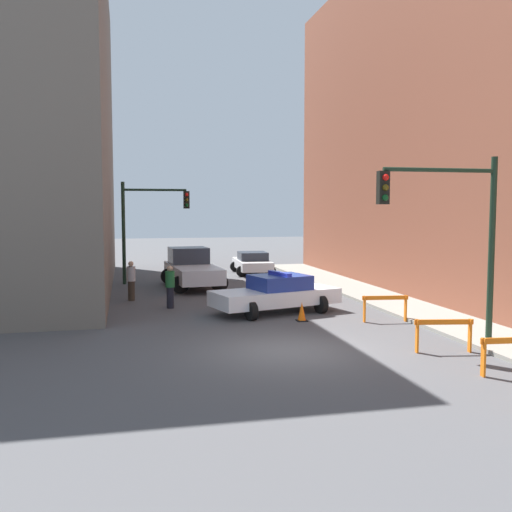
{
  "coord_description": "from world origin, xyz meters",
  "views": [
    {
      "loc": [
        -4.34,
        -14.67,
        3.86
      ],
      "look_at": [
        0.78,
        7.55,
        1.95
      ],
      "focal_mm": 40.0,
      "sensor_mm": 36.0,
      "label": 1
    }
  ],
  "objects_px": {
    "parked_car_near": "(252,263)",
    "barrier_corner": "(385,304)",
    "traffic_light_near": "(456,220)",
    "traffic_light_far": "(145,217)",
    "pedestrian_corner": "(131,280)",
    "traffic_cone": "(302,312)",
    "barrier_back": "(444,330)",
    "police_car": "(276,293)",
    "white_truck": "(192,269)",
    "pedestrian_crossing": "(170,286)"
  },
  "relations": [
    {
      "from": "traffic_light_near",
      "to": "barrier_back",
      "type": "relative_size",
      "value": 3.28
    },
    {
      "from": "barrier_back",
      "to": "barrier_corner",
      "type": "height_order",
      "value": "same"
    },
    {
      "from": "traffic_light_far",
      "to": "barrier_back",
      "type": "relative_size",
      "value": 3.28
    },
    {
      "from": "barrier_corner",
      "to": "police_car",
      "type": "bearing_deg",
      "value": 142.39
    },
    {
      "from": "traffic_light_near",
      "to": "barrier_back",
      "type": "xyz_separation_m",
      "value": [
        -0.79,
        -0.81,
        -2.91
      ]
    },
    {
      "from": "traffic_light_far",
      "to": "police_car",
      "type": "xyz_separation_m",
      "value": [
        4.38,
        -9.48,
        -2.67
      ]
    },
    {
      "from": "police_car",
      "to": "pedestrian_corner",
      "type": "distance_m",
      "value": 6.63
    },
    {
      "from": "traffic_light_far",
      "to": "traffic_light_near",
      "type": "bearing_deg",
      "value": -62.3
    },
    {
      "from": "pedestrian_corner",
      "to": "barrier_back",
      "type": "height_order",
      "value": "pedestrian_corner"
    },
    {
      "from": "traffic_light_far",
      "to": "pedestrian_crossing",
      "type": "bearing_deg",
      "value": -85.23
    },
    {
      "from": "traffic_light_near",
      "to": "white_truck",
      "type": "relative_size",
      "value": 0.94
    },
    {
      "from": "traffic_light_near",
      "to": "parked_car_near",
      "type": "relative_size",
      "value": 1.18
    },
    {
      "from": "traffic_light_far",
      "to": "barrier_back",
      "type": "height_order",
      "value": "traffic_light_far"
    },
    {
      "from": "traffic_light_near",
      "to": "barrier_corner",
      "type": "relative_size",
      "value": 3.26
    },
    {
      "from": "barrier_back",
      "to": "traffic_cone",
      "type": "height_order",
      "value": "barrier_back"
    },
    {
      "from": "parked_car_near",
      "to": "barrier_corner",
      "type": "xyz_separation_m",
      "value": [
        1.3,
        -14.92,
        -0.06
      ]
    },
    {
      "from": "police_car",
      "to": "traffic_light_near",
      "type": "bearing_deg",
      "value": -163.45
    },
    {
      "from": "traffic_light_far",
      "to": "pedestrian_corner",
      "type": "height_order",
      "value": "traffic_light_far"
    },
    {
      "from": "police_car",
      "to": "pedestrian_crossing",
      "type": "bearing_deg",
      "value": 47.69
    },
    {
      "from": "pedestrian_corner",
      "to": "traffic_light_far",
      "type": "bearing_deg",
      "value": -59.62
    },
    {
      "from": "traffic_light_near",
      "to": "parked_car_near",
      "type": "xyz_separation_m",
      "value": [
        -1.77,
        18.29,
        -2.86
      ]
    },
    {
      "from": "white_truck",
      "to": "barrier_corner",
      "type": "bearing_deg",
      "value": -66.35
    },
    {
      "from": "police_car",
      "to": "barrier_back",
      "type": "xyz_separation_m",
      "value": [
        2.86,
        -6.63,
        -0.11
      ]
    },
    {
      "from": "traffic_light_near",
      "to": "barrier_corner",
      "type": "height_order",
      "value": "traffic_light_near"
    },
    {
      "from": "traffic_cone",
      "to": "traffic_light_near",
      "type": "bearing_deg",
      "value": -52.3
    },
    {
      "from": "traffic_light_near",
      "to": "barrier_corner",
      "type": "bearing_deg",
      "value": 97.93
    },
    {
      "from": "traffic_light_near",
      "to": "traffic_light_far",
      "type": "height_order",
      "value": "traffic_light_near"
    },
    {
      "from": "parked_car_near",
      "to": "barrier_corner",
      "type": "height_order",
      "value": "parked_car_near"
    },
    {
      "from": "traffic_light_near",
      "to": "police_car",
      "type": "relative_size",
      "value": 1.04
    },
    {
      "from": "traffic_light_near",
      "to": "traffic_light_far",
      "type": "distance_m",
      "value": 17.28
    },
    {
      "from": "parked_car_near",
      "to": "police_car",
      "type": "bearing_deg",
      "value": -95.53
    },
    {
      "from": "traffic_cone",
      "to": "pedestrian_crossing",
      "type": "bearing_deg",
      "value": 139.6
    },
    {
      "from": "white_truck",
      "to": "traffic_light_far",
      "type": "bearing_deg",
      "value": 135.15
    },
    {
      "from": "pedestrian_corner",
      "to": "traffic_light_near",
      "type": "bearing_deg",
      "value": 170.71
    },
    {
      "from": "police_car",
      "to": "barrier_corner",
      "type": "distance_m",
      "value": 4.02
    },
    {
      "from": "white_truck",
      "to": "pedestrian_corner",
      "type": "height_order",
      "value": "white_truck"
    },
    {
      "from": "white_truck",
      "to": "traffic_cone",
      "type": "relative_size",
      "value": 8.45
    },
    {
      "from": "traffic_light_far",
      "to": "parked_car_near",
      "type": "xyz_separation_m",
      "value": [
        6.26,
        2.99,
        -2.72
      ]
    },
    {
      "from": "barrier_corner",
      "to": "pedestrian_crossing",
      "type": "bearing_deg",
      "value": 147.93
    },
    {
      "from": "traffic_light_far",
      "to": "barrier_corner",
      "type": "distance_m",
      "value": 14.39
    },
    {
      "from": "traffic_light_far",
      "to": "barrier_corner",
      "type": "height_order",
      "value": "traffic_light_far"
    },
    {
      "from": "parked_car_near",
      "to": "pedestrian_crossing",
      "type": "bearing_deg",
      "value": -114.97
    },
    {
      "from": "police_car",
      "to": "pedestrian_crossing",
      "type": "relative_size",
      "value": 3.03
    },
    {
      "from": "police_car",
      "to": "white_truck",
      "type": "distance_m",
      "value": 7.99
    },
    {
      "from": "traffic_light_near",
      "to": "traffic_cone",
      "type": "xyz_separation_m",
      "value": [
        -3.2,
        4.13,
        -3.21
      ]
    },
    {
      "from": "barrier_corner",
      "to": "parked_car_near",
      "type": "bearing_deg",
      "value": 94.99
    },
    {
      "from": "traffic_light_near",
      "to": "parked_car_near",
      "type": "bearing_deg",
      "value": 95.54
    },
    {
      "from": "parked_car_near",
      "to": "pedestrian_corner",
      "type": "xyz_separation_m",
      "value": [
        -7.07,
        -8.37,
        0.19
      ]
    },
    {
      "from": "barrier_back",
      "to": "pedestrian_corner",
      "type": "bearing_deg",
      "value": 126.89
    },
    {
      "from": "parked_car_near",
      "to": "traffic_light_far",
      "type": "bearing_deg",
      "value": -151.41
    }
  ]
}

